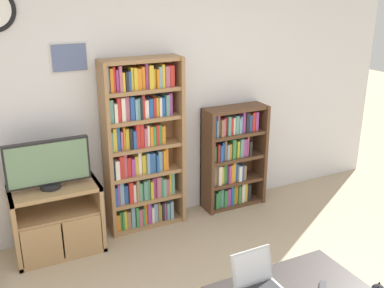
% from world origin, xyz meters
% --- Properties ---
extents(wall_back, '(5.87, 0.09, 2.60)m').
position_xyz_m(wall_back, '(-0.01, 2.37, 1.31)').
color(wall_back, silver).
rests_on(wall_back, ground_plane).
extents(tv_stand, '(0.77, 0.44, 0.65)m').
position_xyz_m(tv_stand, '(-0.98, 2.08, 0.32)').
color(tv_stand, tan).
rests_on(tv_stand, ground_plane).
extents(television, '(0.71, 0.18, 0.43)m').
position_xyz_m(television, '(-1.01, 2.07, 0.87)').
color(television, black).
rests_on(television, tv_stand).
extents(bookshelf_tall, '(0.77, 0.25, 1.69)m').
position_xyz_m(bookshelf_tall, '(-0.12, 2.21, 0.84)').
color(bookshelf_tall, '#9E754C').
rests_on(bookshelf_tall, ground_plane).
extents(bookshelf_short, '(0.69, 0.26, 1.12)m').
position_xyz_m(bookshelf_short, '(0.89, 2.21, 0.55)').
color(bookshelf_short, brown).
rests_on(bookshelf_short, ground_plane).
extents(laptop, '(0.30, 0.27, 0.25)m').
position_xyz_m(laptop, '(-0.03, 0.33, 0.51)').
color(laptop, '#B7BABC').
rests_on(laptop, coffee_table).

